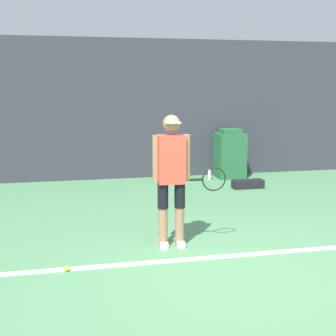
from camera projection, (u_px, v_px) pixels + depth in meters
ground_plane at (234, 276)px, 5.16m from camera, size 24.00×24.00×0.00m
back_wall at (145, 109)px, 10.46m from camera, size 24.00×0.10×3.09m
court_baseline at (217, 257)px, 5.71m from camera, size 21.60×0.10×0.01m
tennis_player at (172, 175)px, 5.94m from camera, size 0.97×0.29×1.71m
tennis_ball at (67, 269)px, 5.27m from camera, size 0.07×0.07×0.07m
covered_chair at (230, 154)px, 10.64m from camera, size 0.61×0.63×1.11m
equipment_bag at (248, 184)px, 9.55m from camera, size 0.64×0.24×0.17m
water_bottle at (210, 174)px, 10.42m from camera, size 0.07×0.07×0.25m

